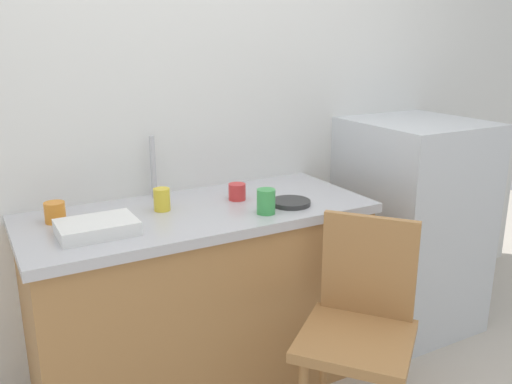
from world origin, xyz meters
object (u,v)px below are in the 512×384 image
hotplate (291,203)px  refrigerator (410,225)px  chair (360,325)px  cup_green (266,201)px  cup_orange (55,212)px  cup_yellow (162,199)px  cup_red (237,192)px  dish_tray (97,227)px

hotplate → refrigerator: bearing=8.4°
chair → cup_green: cup_green is taller
refrigerator → cup_green: size_ratio=11.02×
hotplate → cup_orange: cup_orange is taller
chair → cup_yellow: cup_yellow is taller
cup_red → refrigerator: bearing=-3.1°
chair → cup_red: size_ratio=11.68×
hotplate → cup_yellow: cup_yellow is taller
dish_tray → cup_orange: bearing=118.3°
refrigerator → chair: 1.04m
refrigerator → hotplate: refrigerator is taller
cup_red → chair: bearing=-75.3°
dish_tray → cup_orange: cup_orange is taller
dish_tray → cup_yellow: (0.30, 0.15, 0.02)m
cup_red → cup_green: cup_green is taller
cup_green → cup_orange: bearing=158.5°
refrigerator → cup_orange: (-1.77, 0.13, 0.32)m
chair → hotplate: 0.59m
refrigerator → dish_tray: size_ratio=4.01×
chair → dish_tray: same height
chair → dish_tray: size_ratio=3.18×
cup_red → cup_orange: cup_orange is taller
chair → cup_orange: bearing=-167.4°
cup_orange → refrigerator: bearing=-4.2°
cup_yellow → refrigerator: bearing=-3.0°
refrigerator → cup_red: (-1.01, 0.06, 0.31)m
dish_tray → cup_red: cup_red is taller
cup_yellow → cup_green: bearing=-34.5°
cup_green → dish_tray: bearing=171.6°
refrigerator → cup_orange: bearing=175.8°
refrigerator → cup_orange: size_ratio=13.92×
hotplate → cup_red: bearing=132.7°
dish_tray → cup_green: (0.66, -0.10, 0.03)m
chair → cup_yellow: size_ratio=9.49×
refrigerator → cup_orange: refrigerator is taller
cup_orange → chair: bearing=-38.3°
dish_tray → cup_yellow: bearing=26.0°
refrigerator → dish_tray: refrigerator is taller
cup_orange → dish_tray: bearing=-61.7°
cup_yellow → cup_green: cup_green is taller
chair → hotplate: chair is taller
refrigerator → hotplate: 0.90m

